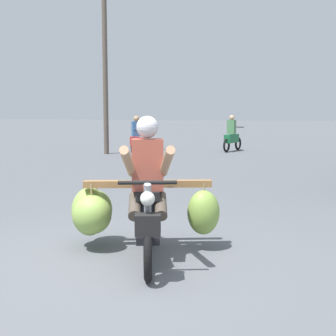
# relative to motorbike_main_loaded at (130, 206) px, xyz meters

# --- Properties ---
(ground_plane) EXTENTS (120.00, 120.00, 0.00)m
(ground_plane) POSITION_rel_motorbike_main_loaded_xyz_m (0.05, -0.58, -0.54)
(ground_plane) COLOR #56595E
(motorbike_main_loaded) EXTENTS (1.87, 1.72, 1.58)m
(motorbike_main_loaded) POSITION_rel_motorbike_main_loaded_xyz_m (0.00, 0.00, 0.00)
(motorbike_main_loaded) COLOR black
(motorbike_main_loaded) RESTS_ON ground
(motorbike_distant_ahead_left) EXTENTS (0.96, 1.41, 1.40)m
(motorbike_distant_ahead_left) POSITION_rel_motorbike_main_loaded_xyz_m (-3.04, 10.57, 0.03)
(motorbike_distant_ahead_left) COLOR black
(motorbike_distant_ahead_left) RESTS_ON ground
(motorbike_distant_ahead_right) EXTENTS (0.71, 1.56, 1.40)m
(motorbike_distant_ahead_right) POSITION_rel_motorbike_main_loaded_xyz_m (0.03, 13.13, 0.03)
(motorbike_distant_ahead_right) COLOR black
(motorbike_distant_ahead_right) RESTS_ON ground
(utility_pole) EXTENTS (0.18, 0.18, 6.46)m
(utility_pole) POSITION_rel_motorbike_main_loaded_xyz_m (-4.35, 11.11, 2.69)
(utility_pole) COLOR brown
(utility_pole) RESTS_ON ground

